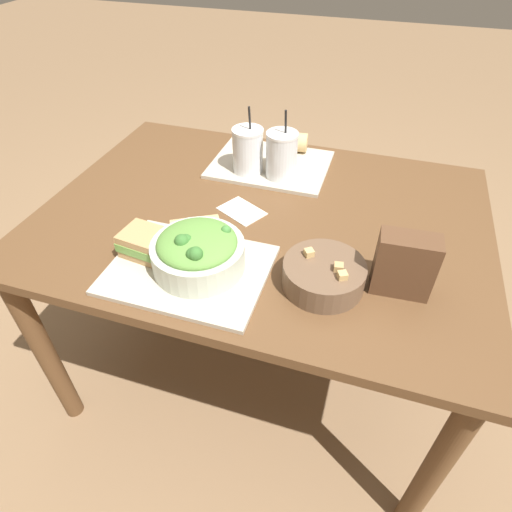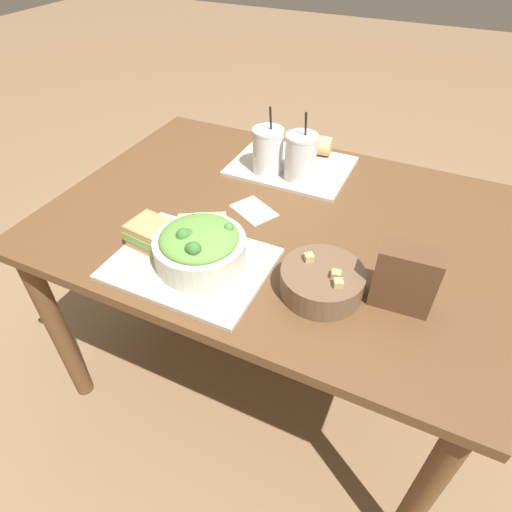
% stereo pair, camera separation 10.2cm
% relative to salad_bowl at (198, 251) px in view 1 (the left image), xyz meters
% --- Properties ---
extents(ground_plane, '(12.00, 12.00, 0.00)m').
position_rel_salad_bowl_xyz_m(ground_plane, '(0.08, 0.28, -0.78)').
color(ground_plane, '#846647').
extents(dining_table, '(1.28, 0.94, 0.72)m').
position_rel_salad_bowl_xyz_m(dining_table, '(0.08, 0.28, -0.16)').
color(dining_table, brown).
rests_on(dining_table, ground_plane).
extents(tray_near, '(0.39, 0.30, 0.01)m').
position_rel_salad_bowl_xyz_m(tray_near, '(-0.02, -0.01, -0.06)').
color(tray_near, '#BCB29E').
rests_on(tray_near, dining_table).
extents(tray_far, '(0.39, 0.30, 0.01)m').
position_rel_salad_bowl_xyz_m(tray_far, '(0.02, 0.56, -0.06)').
color(tray_far, '#BCB29E').
rests_on(tray_far, dining_table).
extents(salad_bowl, '(0.23, 0.23, 0.11)m').
position_rel_salad_bowl_xyz_m(salad_bowl, '(0.00, 0.00, 0.00)').
color(salad_bowl, beige).
rests_on(salad_bowl, tray_near).
extents(soup_bowl, '(0.19, 0.19, 0.08)m').
position_rel_salad_bowl_xyz_m(soup_bowl, '(0.30, 0.04, -0.03)').
color(soup_bowl, brown).
rests_on(soup_bowl, dining_table).
extents(sandwich_near, '(0.14, 0.11, 0.06)m').
position_rel_salad_bowl_xyz_m(sandwich_near, '(-0.14, 0.01, -0.02)').
color(sandwich_near, tan).
rests_on(sandwich_near, tray_near).
extents(baguette_near, '(0.14, 0.12, 0.07)m').
position_rel_salad_bowl_xyz_m(baguette_near, '(-0.05, 0.10, -0.02)').
color(baguette_near, tan).
rests_on(baguette_near, tray_near).
extents(baguette_far, '(0.11, 0.08, 0.07)m').
position_rel_salad_bowl_xyz_m(baguette_far, '(0.07, 0.67, -0.02)').
color(baguette_far, tan).
rests_on(baguette_far, tray_far).
extents(drink_cup_dark, '(0.10, 0.10, 0.22)m').
position_rel_salad_bowl_xyz_m(drink_cup_dark, '(-0.04, 0.48, 0.02)').
color(drink_cup_dark, silver).
rests_on(drink_cup_dark, tray_far).
extents(drink_cup_red, '(0.10, 0.10, 0.22)m').
position_rel_salad_bowl_xyz_m(drink_cup_red, '(0.08, 0.48, 0.02)').
color(drink_cup_red, silver).
rests_on(drink_cup_red, tray_far).
extents(chip_bag, '(0.14, 0.07, 0.15)m').
position_rel_salad_bowl_xyz_m(chip_bag, '(0.47, 0.08, 0.01)').
color(chip_bag, brown).
rests_on(chip_bag, dining_table).
extents(napkin_folded, '(0.16, 0.14, 0.00)m').
position_rel_salad_bowl_xyz_m(napkin_folded, '(0.02, 0.27, -0.06)').
color(napkin_folded, silver).
rests_on(napkin_folded, dining_table).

